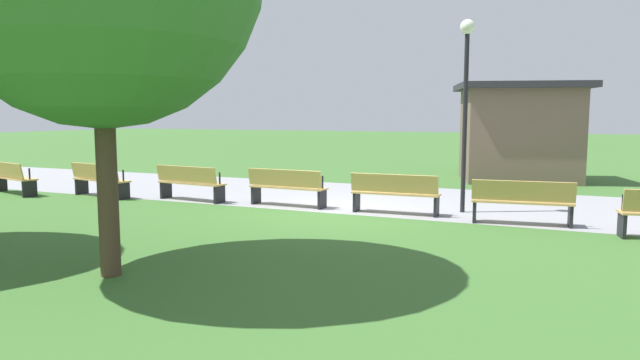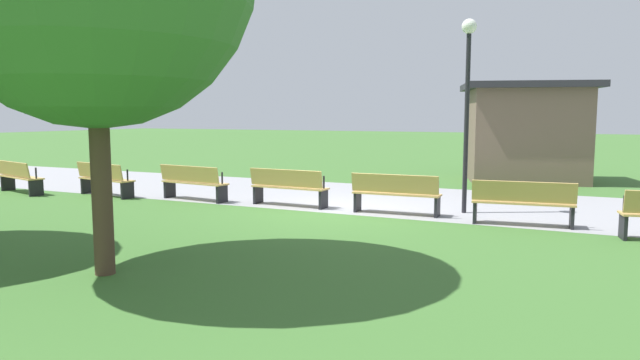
{
  "view_description": "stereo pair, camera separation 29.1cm",
  "coord_description": "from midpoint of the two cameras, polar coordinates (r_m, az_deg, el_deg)",
  "views": [
    {
      "loc": [
        4.71,
        -11.94,
        2.15
      ],
      "look_at": [
        -0.0,
        -1.14,
        0.8
      ],
      "focal_mm": 31.99,
      "sensor_mm": 36.0,
      "label": 1
    },
    {
      "loc": [
        4.98,
        -11.82,
        2.15
      ],
      "look_at": [
        -0.0,
        -1.14,
        0.8
      ],
      "focal_mm": 31.99,
      "sensor_mm": 36.0,
      "label": 2
    }
  ],
  "objects": [
    {
      "name": "bench_7",
      "position": [
        11.75,
        20.29,
        -2.05
      ],
      "size": [
        1.94,
        0.68,
        0.89
      ],
      "rotation": [
        0.0,
        0.0,
        0.11
      ],
      "color": "tan",
      "rests_on": "ground"
    },
    {
      "name": "ground_plane",
      "position": [
        13.01,
        2.77,
        -2.99
      ],
      "size": [
        120.0,
        120.0,
        0.0
      ],
      "primitive_type": "plane",
      "color": "#3D6B2D"
    },
    {
      "name": "path_paving",
      "position": [
        14.94,
        5.81,
        -1.76
      ],
      "size": [
        43.47,
        5.27,
        0.01
      ],
      "primitive_type": "cube",
      "color": "#939399",
      "rests_on": "ground"
    },
    {
      "name": "lamp_post",
      "position": [
        12.86,
        15.2,
        9.63
      ],
      "size": [
        0.32,
        0.32,
        4.18
      ],
      "color": "black",
      "rests_on": "ground"
    },
    {
      "name": "kiosk",
      "position": [
        19.65,
        20.29,
        4.57
      ],
      "size": [
        4.68,
        4.12,
        3.16
      ],
      "rotation": [
        0.0,
        0.0,
        0.28
      ],
      "color": "brown",
      "rests_on": "ground"
    },
    {
      "name": "bench_4",
      "position": [
        14.64,
        -12.06,
        -0.17
      ],
      "size": [
        1.94,
        0.68,
        0.89
      ],
      "rotation": [
        0.0,
        0.0,
        -0.11
      ],
      "color": "tan",
      "rests_on": "ground"
    },
    {
      "name": "bench_5",
      "position": [
        13.4,
        -2.57,
        -0.64
      ],
      "size": [
        1.92,
        0.54,
        0.89
      ],
      "rotation": [
        0.0,
        0.0,
        -0.04
      ],
      "color": "tan",
      "rests_on": "ground"
    },
    {
      "name": "bench_3",
      "position": [
        16.06,
        -20.32,
        0.15
      ],
      "size": [
        1.96,
        0.81,
        0.89
      ],
      "rotation": [
        0.0,
        0.0,
        -0.18
      ],
      "color": "tan",
      "rests_on": "ground"
    },
    {
      "name": "bench_2",
      "position": [
        17.61,
        -27.53,
        0.34
      ],
      "size": [
        1.96,
        0.94,
        0.89
      ],
      "rotation": [
        0.0,
        0.0,
        -0.26
      ],
      "color": "tan",
      "rests_on": "ground"
    },
    {
      "name": "bench_6",
      "position": [
        12.41,
        8.24,
        -1.27
      ],
      "size": [
        1.92,
        0.54,
        0.89
      ],
      "rotation": [
        0.0,
        0.0,
        0.04
      ],
      "color": "tan",
      "rests_on": "ground"
    }
  ]
}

